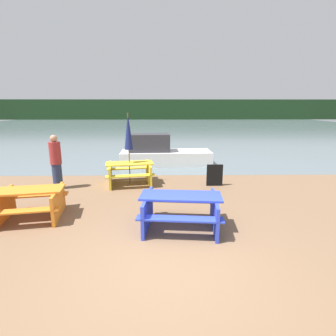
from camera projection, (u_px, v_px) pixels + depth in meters
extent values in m
plane|color=brown|center=(165.00, 263.00, 4.62)|extent=(60.00, 60.00, 0.00)
cube|color=slate|center=(164.00, 127.00, 34.82)|extent=(60.00, 50.00, 0.00)
cube|color=#193319|center=(164.00, 110.00, 53.81)|extent=(80.00, 1.60, 4.00)
cube|color=blue|center=(181.00, 196.00, 5.82)|extent=(1.85, 0.86, 0.04)
cube|color=blue|center=(180.00, 219.00, 5.36)|extent=(1.82, 0.44, 0.04)
cube|color=blue|center=(181.00, 200.00, 6.43)|extent=(1.82, 0.44, 0.04)
cube|color=blue|center=(147.00, 211.00, 5.97)|extent=(0.20, 1.38, 0.74)
cube|color=blue|center=(214.00, 213.00, 5.86)|extent=(0.20, 1.38, 0.74)
cube|color=orange|center=(29.00, 190.00, 6.35)|extent=(1.64, 0.96, 0.04)
cube|color=orange|center=(24.00, 211.00, 5.89)|extent=(1.57, 0.55, 0.04)
cube|color=orange|center=(37.00, 195.00, 6.94)|extent=(1.57, 0.55, 0.04)
cube|color=orange|center=(3.00, 206.00, 6.31)|extent=(0.31, 1.37, 0.70)
cube|color=orange|center=(58.00, 203.00, 6.55)|extent=(0.31, 1.37, 0.70)
cube|color=yellow|center=(129.00, 163.00, 9.19)|extent=(1.72, 0.96, 0.04)
cube|color=yellow|center=(130.00, 176.00, 8.73)|extent=(1.65, 0.55, 0.04)
cube|color=yellow|center=(129.00, 168.00, 9.78)|extent=(1.65, 0.55, 0.04)
cube|color=yellow|center=(110.00, 175.00, 9.15)|extent=(0.30, 1.37, 0.73)
cube|color=yellow|center=(149.00, 173.00, 9.40)|extent=(0.30, 1.37, 0.73)
cylinder|color=brown|center=(129.00, 149.00, 9.07)|extent=(0.04, 0.04, 2.49)
cone|color=navy|center=(128.00, 131.00, 8.93)|extent=(0.30, 0.30, 1.24)
cube|color=silver|center=(166.00, 158.00, 12.42)|extent=(4.28, 1.63, 0.64)
cube|color=#333338|center=(150.00, 143.00, 12.21)|extent=(1.90, 1.10, 0.81)
cylinder|color=#283351|center=(57.00, 176.00, 8.72)|extent=(0.31, 0.31, 0.85)
cylinder|color=maroon|center=(55.00, 153.00, 8.54)|extent=(0.36, 0.36, 0.72)
sphere|color=tan|center=(54.00, 138.00, 8.43)|extent=(0.23, 0.23, 0.23)
cube|color=black|center=(215.00, 175.00, 9.06)|extent=(0.55, 0.08, 0.75)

